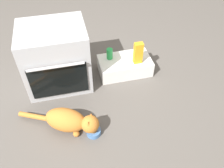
{
  "coord_description": "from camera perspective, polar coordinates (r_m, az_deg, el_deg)",
  "views": [
    {
      "loc": [
        0.15,
        -1.54,
        1.77
      ],
      "look_at": [
        0.5,
        -0.07,
        0.25
      ],
      "focal_mm": 37.23,
      "sensor_mm": 36.0,
      "label": 1
    }
  ],
  "objects": [
    {
      "name": "soda_can",
      "position": [
        2.52,
        -0.6,
        7.44
      ],
      "size": [
        0.07,
        0.07,
        0.12
      ],
      "primitive_type": "cylinder",
      "color": "green",
      "rests_on": "pantry_cabinet"
    },
    {
      "name": "ground",
      "position": [
        2.35,
        -12.46,
        -5.14
      ],
      "size": [
        8.0,
        8.0,
        0.0
      ],
      "primitive_type": "plane",
      "color": "#56514C"
    },
    {
      "name": "food_bowl",
      "position": [
        2.09,
        -4.54,
        -11.55
      ],
      "size": [
        0.13,
        0.13,
        0.08
      ],
      "color": "#4C7AB7",
      "rests_on": "ground"
    },
    {
      "name": "pantry_cabinet",
      "position": [
        2.59,
        3.14,
        4.54
      ],
      "size": [
        0.57,
        0.32,
        0.17
      ],
      "primitive_type": "cube",
      "color": "white",
      "rests_on": "ground"
    },
    {
      "name": "juice_carton",
      "position": [
        2.44,
        6.45,
        7.57
      ],
      "size": [
        0.09,
        0.06,
        0.24
      ],
      "primitive_type": "cube",
      "color": "orange",
      "rests_on": "pantry_cabinet"
    },
    {
      "name": "oven",
      "position": [
        2.38,
        -13.59,
        6.37
      ],
      "size": [
        0.63,
        0.56,
        0.65
      ],
      "color": "#B7BABF",
      "rests_on": "ground"
    },
    {
      "name": "cat",
      "position": [
        2.07,
        -10.37,
        -8.83
      ],
      "size": [
        0.7,
        0.42,
        0.23
      ],
      "rotation": [
        0.0,
        0.0,
        -0.48
      ],
      "color": "#C6752D",
      "rests_on": "ground"
    }
  ]
}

